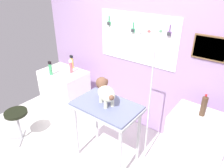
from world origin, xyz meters
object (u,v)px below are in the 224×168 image
Objects in this scene: grooming_arm at (148,115)px; counter_left at (65,93)px; dog at (105,91)px; stool at (17,117)px; cabinet_right at (195,146)px; soda_bottle at (204,106)px; grooming_table at (106,112)px; pump_bottle_white at (72,63)px.

grooming_arm is 1.81m from counter_left.
grooming_arm is at bearing 27.78° from dog.
cabinet_right is at bearing 23.13° from stool.
grooming_table is at bearing -153.49° from soda_bottle.
grooming_table is 0.29m from dog.
dog is at bearing -158.16° from cabinet_right.
soda_bottle is at bearing 111.00° from cabinet_right.
soda_bottle is (2.42, 1.08, 0.60)m from stool.
stool is at bearing -156.87° from cabinet_right.
grooming_arm is 1.82× the size of cabinet_right.
cabinet_right is (0.62, 0.18, -0.32)m from grooming_arm.
dog is 0.80× the size of stool.
dog is 0.48× the size of counter_left.
grooming_table is 1.52m from stool.
stool is at bearing -93.36° from pump_bottle_white.
dog is 1.48m from counter_left.
pump_bottle_white is at bearing 82.26° from counter_left.
cabinet_right is at bearing 21.84° from dog.
stool is at bearing -92.42° from counter_left.
grooming_arm is 3.09× the size of stool.
cabinet_right is 2.43m from pump_bottle_white.
pump_bottle_white is at bearing 176.84° from cabinet_right.
grooming_table is 3.67× the size of pump_bottle_white.
counter_left is 3.53× the size of pump_bottle_white.
dog reaches higher than pump_bottle_white.
grooming_table is 1.04× the size of counter_left.
grooming_arm is at bearing -3.52° from counter_left.
soda_bottle reaches higher than counter_left.
grooming_arm is 6.63× the size of pump_bottle_white.
dog reaches higher than stool.
dog is 0.47× the size of cabinet_right.
cabinet_right is (1.12, 0.45, -0.63)m from dog.
pump_bottle_white reaches higher than counter_left.
grooming_table is 0.55× the size of grooming_arm.
dog reaches higher than cabinet_right.
dog is at bearing -24.92° from pump_bottle_white.
pump_bottle_white reaches higher than cabinet_right.
dog is 1.58m from stool.
stool is (-2.44, -1.04, -0.02)m from cabinet_right.
grooming_table is 1.01× the size of cabinet_right.
counter_left is at bearing -177.20° from soda_bottle.
grooming_table is 2.15× the size of dog.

